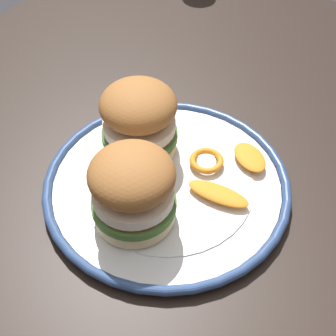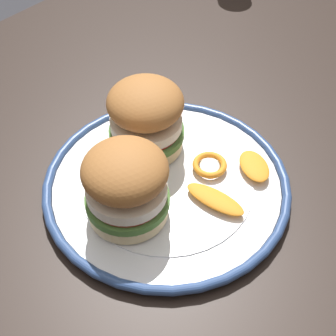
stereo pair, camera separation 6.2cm
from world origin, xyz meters
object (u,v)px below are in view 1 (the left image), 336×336
sandwich_half_right (139,119)px  sandwich_half_left (133,188)px  dining_table (171,237)px  dinner_plate (168,184)px

sandwich_half_right → sandwich_half_left: bearing=33.1°
dining_table → sandwich_half_left: 0.18m
sandwich_half_left → sandwich_half_right: (-0.10, -0.06, 0.00)m
dining_table → sandwich_half_left: size_ratio=8.42×
dining_table → dinner_plate: size_ratio=3.62×
dinner_plate → sandwich_half_right: bearing=-113.3°
dining_table → dinner_plate: (-0.00, -0.01, 0.11)m
dining_table → sandwich_half_right: size_ratio=8.55×
sandwich_half_left → sandwich_half_right: size_ratio=1.02×
dining_table → sandwich_half_left: (0.07, -0.01, 0.17)m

